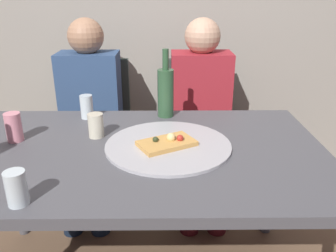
# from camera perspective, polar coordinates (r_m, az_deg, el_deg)

# --- Properties ---
(dining_table) EXTENTS (1.53, 0.91, 0.72)m
(dining_table) POSITION_cam_1_polar(r_m,az_deg,el_deg) (1.43, -5.24, -6.36)
(dining_table) COLOR #4C4C51
(dining_table) RESTS_ON ground_plane
(pizza_tray) EXTENTS (0.51, 0.51, 0.01)m
(pizza_tray) POSITION_cam_1_polar(r_m,az_deg,el_deg) (1.40, 0.04, -3.20)
(pizza_tray) COLOR #ADADB2
(pizza_tray) RESTS_ON dining_table
(pizza_slice_last) EXTENTS (0.26, 0.22, 0.05)m
(pizza_slice_last) POSITION_cam_1_polar(r_m,az_deg,el_deg) (1.38, -0.12, -2.68)
(pizza_slice_last) COLOR tan
(pizza_slice_last) RESTS_ON pizza_tray
(wine_bottle) EXTENTS (0.08, 0.08, 0.33)m
(wine_bottle) POSITION_cam_1_polar(r_m,az_deg,el_deg) (1.70, -0.39, 5.74)
(wine_bottle) COLOR #2D5133
(wine_bottle) RESTS_ON dining_table
(tumbler_near) EXTENTS (0.07, 0.07, 0.10)m
(tumbler_near) POSITION_cam_1_polar(r_m,az_deg,el_deg) (1.50, -11.83, 0.10)
(tumbler_near) COLOR beige
(tumbler_near) RESTS_ON dining_table
(tumbler_far) EXTENTS (0.06, 0.06, 0.12)m
(tumbler_far) POSITION_cam_1_polar(r_m,az_deg,el_deg) (1.74, -13.29, 3.11)
(tumbler_far) COLOR silver
(tumbler_far) RESTS_ON dining_table
(wine_glass) EXTENTS (0.06, 0.06, 0.11)m
(wine_glass) POSITION_cam_1_polar(r_m,az_deg,el_deg) (1.11, -23.77, -9.38)
(wine_glass) COLOR silver
(wine_glass) RESTS_ON dining_table
(soda_can) EXTENTS (0.07, 0.07, 0.12)m
(soda_can) POSITION_cam_1_polar(r_m,az_deg,el_deg) (1.57, -24.13, -0.17)
(soda_can) COLOR pink
(soda_can) RESTS_ON dining_table
(chair_left) EXTENTS (0.44, 0.44, 0.90)m
(chair_left) POSITION_cam_1_polar(r_m,az_deg,el_deg) (2.31, -11.96, 0.77)
(chair_left) COLOR #2D3833
(chair_left) RESTS_ON ground_plane
(chair_right) EXTENTS (0.44, 0.44, 0.90)m
(chair_right) POSITION_cam_1_polar(r_m,az_deg,el_deg) (2.27, 5.06, 0.85)
(chair_right) COLOR #2D3833
(chair_right) RESTS_ON ground_plane
(guest_in_sweater) EXTENTS (0.36, 0.56, 1.17)m
(guest_in_sweater) POSITION_cam_1_polar(r_m,az_deg,el_deg) (2.12, -12.97, 2.53)
(guest_in_sweater) COLOR navy
(guest_in_sweater) RESTS_ON ground_plane
(guest_in_beanie) EXTENTS (0.36, 0.56, 1.17)m
(guest_in_beanie) POSITION_cam_1_polar(r_m,az_deg,el_deg) (2.09, 5.55, 2.65)
(guest_in_beanie) COLOR maroon
(guest_in_beanie) RESTS_ON ground_plane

